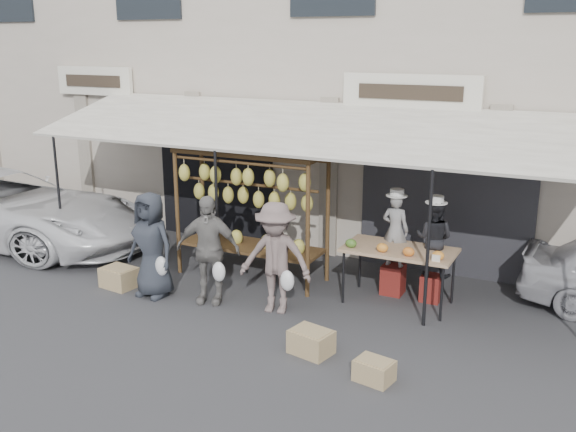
% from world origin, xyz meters
% --- Properties ---
extents(ground_plane, '(90.00, 90.00, 0.00)m').
position_xyz_m(ground_plane, '(0.00, 0.00, 0.00)').
color(ground_plane, '#2D2D30').
extents(shophouse, '(24.00, 6.15, 7.30)m').
position_xyz_m(shophouse, '(-0.00, 6.50, 3.65)').
color(shophouse, '#BCAF9F').
rests_on(shophouse, ground_plane).
extents(awning, '(10.00, 2.35, 2.92)m').
position_xyz_m(awning, '(0.01, 2.28, 2.57)').
color(awning, silver).
rests_on(awning, ground_plane).
extents(banana_rack, '(2.60, 0.90, 2.24)m').
position_xyz_m(banana_rack, '(-0.72, 1.74, 1.57)').
color(banana_rack, '#392613').
rests_on(banana_rack, ground_plane).
extents(produce_table, '(1.70, 0.90, 1.04)m').
position_xyz_m(produce_table, '(1.91, 1.73, 0.86)').
color(produce_table, tan).
rests_on(produce_table, ground_plane).
extents(vendor_left, '(0.45, 0.31, 1.19)m').
position_xyz_m(vendor_left, '(1.73, 2.12, 1.08)').
color(vendor_left, gray).
rests_on(vendor_left, stool_left).
extents(vendor_right, '(0.61, 0.48, 1.21)m').
position_xyz_m(vendor_right, '(2.36, 2.10, 1.03)').
color(vendor_right, black).
rests_on(vendor_right, stool_right).
extents(customer_left, '(0.88, 0.60, 1.71)m').
position_xyz_m(customer_left, '(-1.72, 0.32, 0.86)').
color(customer_left, '#282C34').
rests_on(customer_left, ground_plane).
extents(customer_mid, '(1.09, 0.69, 1.72)m').
position_xyz_m(customer_mid, '(-0.77, 0.51, 0.86)').
color(customer_mid, slate).
rests_on(customer_mid, ground_plane).
extents(customer_right, '(1.20, 0.81, 1.71)m').
position_xyz_m(customer_right, '(0.35, 0.64, 0.86)').
color(customer_right, '#705E5A').
rests_on(customer_right, ground_plane).
extents(stool_left, '(0.37, 0.37, 0.48)m').
position_xyz_m(stool_left, '(1.73, 2.12, 0.24)').
color(stool_left, maroon).
rests_on(stool_left, ground_plane).
extents(stool_right, '(0.36, 0.36, 0.43)m').
position_xyz_m(stool_right, '(2.36, 2.10, 0.21)').
color(stool_right, maroon).
rests_on(stool_right, ground_plane).
extents(crate_near_a, '(0.60, 0.50, 0.32)m').
position_xyz_m(crate_near_a, '(1.39, -0.36, 0.16)').
color(crate_near_a, tan).
rests_on(crate_near_a, ground_plane).
extents(crate_near_b, '(0.50, 0.41, 0.27)m').
position_xyz_m(crate_near_b, '(2.38, -0.67, 0.13)').
color(crate_near_b, tan).
rests_on(crate_near_b, ground_plane).
extents(crate_far, '(0.60, 0.49, 0.33)m').
position_xyz_m(crate_far, '(-2.46, 0.36, 0.17)').
color(crate_far, tan).
rests_on(crate_far, ground_plane).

